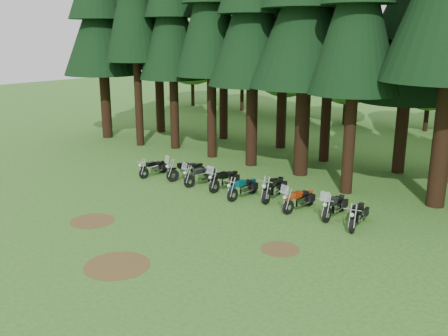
{
  "coord_description": "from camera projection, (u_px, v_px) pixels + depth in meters",
  "views": [
    {
      "loc": [
        13.25,
        -13.53,
        7.45
      ],
      "look_at": [
        -1.69,
        5.0,
        1.0
      ],
      "focal_mm": 40.0,
      "sensor_mm": 36.0,
      "label": 1
    }
  ],
  "objects": [
    {
      "name": "motorcycle_1",
      "position": [
        186.0,
        171.0,
        26.13
      ],
      "size": [
        1.07,
        2.21,
        1.43
      ],
      "rotation": [
        0.0,
        0.0,
        -0.36
      ],
      "color": "black",
      "rests_on": "ground"
    },
    {
      "name": "decid_2",
      "position": [
        288.0,
        62.0,
        43.79
      ],
      "size": [
        6.72,
        6.53,
        8.4
      ],
      "color": "black",
      "rests_on": "ground"
    },
    {
      "name": "pine_front_0",
      "position": [
        99.0,
        0.0,
        34.4
      ],
      "size": [
        5.49,
        5.49,
        16.17
      ],
      "color": "black",
      "rests_on": "ground"
    },
    {
      "name": "ground",
      "position": [
        179.0,
        224.0,
        20.14
      ],
      "size": [
        120.0,
        120.0,
        0.0
      ],
      "primitive_type": "plane",
      "color": "#2C601C",
      "rests_on": "ground"
    },
    {
      "name": "motorcycle_6",
      "position": [
        299.0,
        200.0,
        21.61
      ],
      "size": [
        0.53,
        2.14,
        1.34
      ],
      "rotation": [
        0.0,
        0.0,
        -0.12
      ],
      "color": "black",
      "rests_on": "ground"
    },
    {
      "name": "decid_3",
      "position": [
        350.0,
        70.0,
        40.7
      ],
      "size": [
        6.12,
        5.95,
        7.65
      ],
      "color": "black",
      "rests_on": "ground"
    },
    {
      "name": "motorcycle_3",
      "position": [
        224.0,
        180.0,
        24.49
      ],
      "size": [
        0.42,
        2.22,
        1.4
      ],
      "rotation": [
        0.0,
        0.0,
        -0.02
      ],
      "color": "black",
      "rests_on": "ground"
    },
    {
      "name": "dirt_patch_0",
      "position": [
        92.0,
        221.0,
        20.46
      ],
      "size": [
        1.8,
        1.8,
        0.01
      ],
      "primitive_type": "cylinder",
      "color": "#4C3D1E",
      "rests_on": "ground"
    },
    {
      "name": "motorcycle_0",
      "position": [
        154.0,
        168.0,
        26.84
      ],
      "size": [
        0.28,
        1.96,
        0.8
      ],
      "rotation": [
        0.0,
        0.0,
        -0.02
      ],
      "color": "black",
      "rests_on": "ground"
    },
    {
      "name": "motorcycle_4",
      "position": [
        243.0,
        189.0,
        23.27
      ],
      "size": [
        0.33,
        2.11,
        0.86
      ],
      "rotation": [
        0.0,
        0.0,
        -0.04
      ],
      "color": "black",
      "rests_on": "ground"
    },
    {
      "name": "decid_4",
      "position": [
        434.0,
        75.0,
        37.82
      ],
      "size": [
        5.93,
        5.76,
        7.41
      ],
      "color": "black",
      "rests_on": "ground"
    },
    {
      "name": "dirt_patch_2",
      "position": [
        117.0,
        265.0,
        16.53
      ],
      "size": [
        2.2,
        2.2,
        0.01
      ],
      "primitive_type": "cylinder",
      "color": "#4C3D1E",
      "rests_on": "ground"
    },
    {
      "name": "motorcycle_5",
      "position": [
        273.0,
        189.0,
        23.09
      ],
      "size": [
        0.59,
        2.34,
        0.96
      ],
      "rotation": [
        0.0,
        0.0,
        0.19
      ],
      "color": "black",
      "rests_on": "ground"
    },
    {
      "name": "decid_1",
      "position": [
        244.0,
        51.0,
        47.66
      ],
      "size": [
        7.91,
        7.69,
        9.88
      ],
      "color": "black",
      "rests_on": "ground"
    },
    {
      "name": "dirt_patch_1",
      "position": [
        280.0,
        249.0,
        17.79
      ],
      "size": [
        1.4,
        1.4,
        0.01
      ],
      "primitive_type": "cylinder",
      "color": "#4C3D1E",
      "rests_on": "ground"
    },
    {
      "name": "decid_0",
      "position": [
        193.0,
        49.0,
        50.97
      ],
      "size": [
        8.0,
        7.78,
        10.0
      ],
      "color": "black",
      "rests_on": "ground"
    },
    {
      "name": "motorcycle_8",
      "position": [
        357.0,
        216.0,
        19.79
      ],
      "size": [
        0.58,
        2.11,
        0.87
      ],
      "rotation": [
        0.0,
        0.0,
        0.21
      ],
      "color": "black",
      "rests_on": "ground"
    },
    {
      "name": "motorcycle_2",
      "position": [
        201.0,
        176.0,
        25.24
      ],
      "size": [
        0.68,
        2.13,
        1.34
      ],
      "rotation": [
        0.0,
        0.0,
        -0.2
      ],
      "color": "black",
      "rests_on": "ground"
    },
    {
      "name": "pine_back_4",
      "position": [
        412.0,
        17.0,
        25.49
      ],
      "size": [
        4.94,
        4.94,
        13.78
      ],
      "color": "black",
      "rests_on": "ground"
    },
    {
      "name": "motorcycle_7",
      "position": [
        334.0,
        206.0,
        20.8
      ],
      "size": [
        0.48,
        2.19,
        1.37
      ],
      "rotation": [
        0.0,
        0.0,
        0.08
      ],
      "color": "black",
      "rests_on": "ground"
    }
  ]
}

